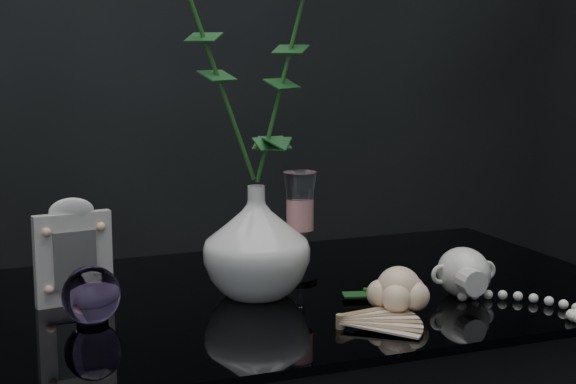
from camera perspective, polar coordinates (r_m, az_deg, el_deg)
name	(u,v)px	position (r m, az deg, el deg)	size (l,w,h in m)	color
vase	(257,241)	(1.25, -2.05, -3.21)	(0.15, 0.15, 0.16)	white
wine_glass	(300,227)	(1.32, 0.78, -2.28)	(0.05, 0.05, 0.17)	white
picture_frame	(73,251)	(1.25, -13.73, -3.73)	(0.11, 0.09, 0.15)	silver
paperweight	(91,295)	(1.16, -12.61, -6.51)	(0.08, 0.08, 0.08)	#8E72B9
paper_fan	(341,320)	(1.13, 3.42, -8.27)	(0.21, 0.16, 0.02)	#F6E6C5
loose_rose	(399,290)	(1.19, 7.17, -6.28)	(0.14, 0.18, 0.06)	#FFCFA4
pearl_jar	(464,270)	(1.28, 11.30, -4.98)	(0.25, 0.26, 0.07)	white
roses	(251,39)	(1.22, -2.44, 9.85)	(0.28, 0.11, 0.41)	#FFB09F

